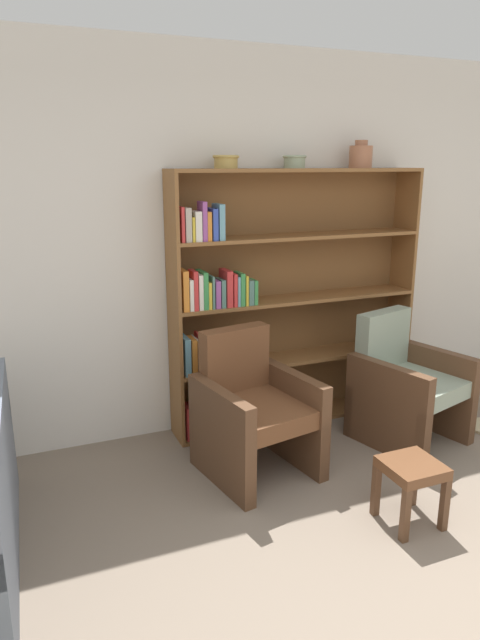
{
  "coord_description": "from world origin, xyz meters",
  "views": [
    {
      "loc": [
        -1.7,
        -1.19,
        1.96
      ],
      "look_at": [
        -0.31,
        2.19,
        0.95
      ],
      "focal_mm": 32.0,
      "sensor_mm": 36.0,
      "label": 1
    }
  ],
  "objects_px": {
    "bookshelf": "(274,304)",
    "bowl_brass": "(294,161)",
    "armchair_cushioned": "(406,385)",
    "bowl_olive": "(226,161)",
    "vase_tall": "(361,156)",
    "footstool": "(411,476)",
    "armchair_leather": "(253,411)"
  },
  "relations": [
    {
      "from": "bowl_brass",
      "to": "armchair_leather",
      "type": "height_order",
      "value": "bowl_brass"
    },
    {
      "from": "bowl_olive",
      "to": "bowl_brass",
      "type": "distance_m",
      "value": 0.52
    },
    {
      "from": "bowl_olive",
      "to": "vase_tall",
      "type": "distance_m",
      "value": 1.07
    },
    {
      "from": "armchair_leather",
      "to": "footstool",
      "type": "xyz_separation_m",
      "value": [
        0.57,
        -0.87,
        -0.12
      ]
    },
    {
      "from": "vase_tall",
      "to": "bowl_olive",
      "type": "bearing_deg",
      "value": -180.0
    },
    {
      "from": "footstool",
      "to": "bookshelf",
      "type": "bearing_deg",
      "value": 95.33
    },
    {
      "from": "armchair_cushioned",
      "to": "footstool",
      "type": "bearing_deg",
      "value": 38.06
    },
    {
      "from": "bookshelf",
      "to": "armchair_leather",
      "type": "bearing_deg",
      "value": -125.01
    },
    {
      "from": "bookshelf",
      "to": "armchair_cushioned",
      "type": "height_order",
      "value": "bookshelf"
    },
    {
      "from": "bowl_brass",
      "to": "armchair_cushioned",
      "type": "bearing_deg",
      "value": -43.22
    },
    {
      "from": "bookshelf",
      "to": "footstool",
      "type": "distance_m",
      "value": 1.63
    },
    {
      "from": "footstool",
      "to": "bowl_olive",
      "type": "bearing_deg",
      "value": 109.57
    },
    {
      "from": "vase_tall",
      "to": "armchair_cushioned",
      "type": "distance_m",
      "value": 1.71
    },
    {
      "from": "bowl_olive",
      "to": "bowl_brass",
      "type": "xyz_separation_m",
      "value": [
        0.52,
        0.0,
        0.0
      ]
    },
    {
      "from": "bookshelf",
      "to": "bowl_brass",
      "type": "distance_m",
      "value": 1.04
    },
    {
      "from": "bookshelf",
      "to": "bowl_olive",
      "type": "distance_m",
      "value": 1.1
    },
    {
      "from": "footstool",
      "to": "armchair_cushioned",
      "type": "bearing_deg",
      "value": 54.09
    },
    {
      "from": "bowl_olive",
      "to": "armchair_leather",
      "type": "bearing_deg",
      "value": -94.68
    },
    {
      "from": "vase_tall",
      "to": "armchair_leather",
      "type": "height_order",
      "value": "vase_tall"
    },
    {
      "from": "bowl_brass",
      "to": "armchair_leather",
      "type": "relative_size",
      "value": 0.19
    },
    {
      "from": "bowl_olive",
      "to": "armchair_leather",
      "type": "relative_size",
      "value": 0.2
    },
    {
      "from": "bowl_brass",
      "to": "armchair_cushioned",
      "type": "xyz_separation_m",
      "value": [
        0.64,
        -0.6,
        -1.56
      ]
    },
    {
      "from": "bookshelf",
      "to": "footstool",
      "type": "xyz_separation_m",
      "value": [
        0.14,
        -1.49,
        -0.65
      ]
    },
    {
      "from": "bowl_brass",
      "to": "armchair_cushioned",
      "type": "relative_size",
      "value": 0.19
    },
    {
      "from": "bookshelf",
      "to": "armchair_leather",
      "type": "relative_size",
      "value": 2.11
    },
    {
      "from": "armchair_leather",
      "to": "bowl_brass",
      "type": "bearing_deg",
      "value": -143.91
    },
    {
      "from": "armchair_leather",
      "to": "armchair_cushioned",
      "type": "relative_size",
      "value": 1.0
    },
    {
      "from": "vase_tall",
      "to": "footstool",
      "type": "bearing_deg",
      "value": -110.29
    },
    {
      "from": "bookshelf",
      "to": "bowl_brass",
      "type": "bearing_deg",
      "value": -8.66
    },
    {
      "from": "bowl_olive",
      "to": "armchair_cushioned",
      "type": "xyz_separation_m",
      "value": [
        1.15,
        -0.6,
        -1.56
      ]
    },
    {
      "from": "bookshelf",
      "to": "armchair_leather",
      "type": "distance_m",
      "value": 0.92
    },
    {
      "from": "vase_tall",
      "to": "armchair_leather",
      "type": "distance_m",
      "value": 2.04
    }
  ]
}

